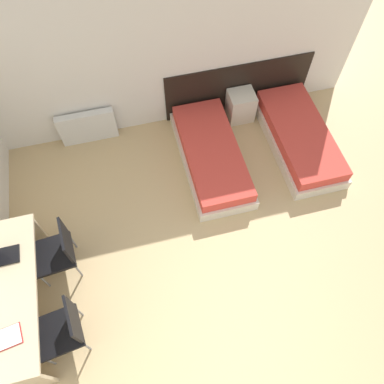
{
  "coord_description": "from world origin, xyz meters",
  "views": [
    {
      "loc": [
        -0.6,
        -0.22,
        4.73
      ],
      "look_at": [
        0.0,
        2.15,
        0.55
      ],
      "focal_mm": 35.0,
      "sensor_mm": 36.0,
      "label": 1
    }
  ],
  "objects_px": {
    "chair_near_laptop": "(58,251)",
    "bed_near_window": "(211,155)",
    "bed_near_door": "(299,137)",
    "nightstand": "(241,106)",
    "chair_near_notebook": "(64,329)",
    "laptop": "(0,255)"
  },
  "relations": [
    {
      "from": "bed_near_window",
      "to": "chair_near_laptop",
      "type": "bearing_deg",
      "value": -153.64
    },
    {
      "from": "chair_near_laptop",
      "to": "bed_near_window",
      "type": "bearing_deg",
      "value": 21.5
    },
    {
      "from": "chair_near_laptop",
      "to": "laptop",
      "type": "xyz_separation_m",
      "value": [
        -0.54,
        -0.05,
        0.32
      ]
    },
    {
      "from": "nightstand",
      "to": "chair_near_notebook",
      "type": "relative_size",
      "value": 0.57
    },
    {
      "from": "nightstand",
      "to": "laptop",
      "type": "height_order",
      "value": "laptop"
    },
    {
      "from": "bed_near_door",
      "to": "chair_near_laptop",
      "type": "xyz_separation_m",
      "value": [
        -3.66,
        -1.12,
        0.3
      ]
    },
    {
      "from": "chair_near_laptop",
      "to": "chair_near_notebook",
      "type": "bearing_deg",
      "value": -94.88
    },
    {
      "from": "nightstand",
      "to": "laptop",
      "type": "xyz_separation_m",
      "value": [
        -3.5,
        -1.94,
        0.55
      ]
    },
    {
      "from": "nightstand",
      "to": "chair_near_notebook",
      "type": "height_order",
      "value": "chair_near_notebook"
    },
    {
      "from": "bed_near_window",
      "to": "chair_near_laptop",
      "type": "relative_size",
      "value": 2.18
    },
    {
      "from": "laptop",
      "to": "chair_near_notebook",
      "type": "bearing_deg",
      "value": -59.05
    },
    {
      "from": "nightstand",
      "to": "chair_near_laptop",
      "type": "bearing_deg",
      "value": -147.38
    },
    {
      "from": "nightstand",
      "to": "chair_near_notebook",
      "type": "distance_m",
      "value": 4.09
    },
    {
      "from": "nightstand",
      "to": "bed_near_door",
      "type": "bearing_deg",
      "value": -47.8
    },
    {
      "from": "chair_near_laptop",
      "to": "chair_near_notebook",
      "type": "height_order",
      "value": "same"
    },
    {
      "from": "nightstand",
      "to": "chair_near_notebook",
      "type": "bearing_deg",
      "value": -136.36
    },
    {
      "from": "bed_near_door",
      "to": "nightstand",
      "type": "relative_size",
      "value": 3.84
    },
    {
      "from": "chair_near_notebook",
      "to": "nightstand",
      "type": "bearing_deg",
      "value": 36.16
    },
    {
      "from": "chair_near_laptop",
      "to": "bed_near_door",
      "type": "bearing_deg",
      "value": 12.11
    },
    {
      "from": "bed_near_window",
      "to": "chair_near_notebook",
      "type": "height_order",
      "value": "chair_near_notebook"
    },
    {
      "from": "bed_near_door",
      "to": "chair_near_laptop",
      "type": "relative_size",
      "value": 2.18
    },
    {
      "from": "bed_near_window",
      "to": "nightstand",
      "type": "distance_m",
      "value": 1.05
    }
  ]
}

